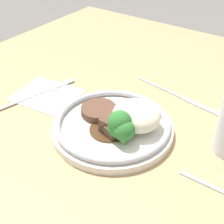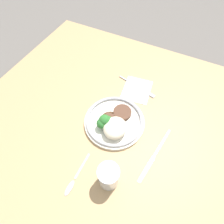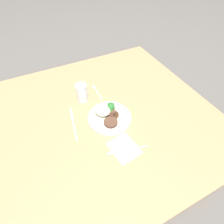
{
  "view_description": "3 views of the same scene",
  "coord_description": "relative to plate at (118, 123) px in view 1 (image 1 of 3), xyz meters",
  "views": [
    {
      "loc": [
        0.22,
        -0.38,
        0.42
      ],
      "look_at": [
        -0.07,
        0.03,
        0.05
      ],
      "focal_mm": 50.0,
      "sensor_mm": 36.0,
      "label": 1
    },
    {
      "loc": [
        0.26,
        0.14,
        0.64
      ],
      "look_at": [
        -0.07,
        -0.02,
        0.06
      ],
      "focal_mm": 28.0,
      "sensor_mm": 36.0,
      "label": 2
    },
    {
      "loc": [
        -0.6,
        0.26,
        0.76
      ],
      "look_at": [
        -0.04,
        -0.02,
        0.07
      ],
      "focal_mm": 28.0,
      "sensor_mm": 36.0,
      "label": 3
    }
  ],
  "objects": [
    {
      "name": "fork",
      "position": [
        -0.22,
        0.02,
        -0.02
      ],
      "size": [
        0.06,
        0.19,
        0.0
      ],
      "rotation": [
        0.0,
        0.0,
        1.33
      ],
      "color": "#ADADB2",
      "rests_on": "napkin"
    },
    {
      "name": "dining_table",
      "position": [
        0.04,
        -0.0,
        -0.04
      ],
      "size": [
        1.14,
        1.17,
        0.03
      ],
      "color": "tan",
      "rests_on": "ground"
    },
    {
      "name": "napkin",
      "position": [
        -0.21,
        0.01,
        -0.02
      ],
      "size": [
        0.15,
        0.13,
        0.0
      ],
      "color": "white",
      "rests_on": "dining_table"
    },
    {
      "name": "knife",
      "position": [
        0.05,
        0.18,
        -0.02
      ],
      "size": [
        0.23,
        0.05,
        0.0
      ],
      "rotation": [
        0.0,
        0.0,
        -0.16
      ],
      "color": "#ADADB2",
      "rests_on": "dining_table"
    },
    {
      "name": "plate",
      "position": [
        0.0,
        0.0,
        0.0
      ],
      "size": [
        0.23,
        0.23,
        0.07
      ],
      "color": "silver",
      "rests_on": "dining_table"
    },
    {
      "name": "ground_plane",
      "position": [
        0.04,
        -0.0,
        -0.06
      ],
      "size": [
        8.0,
        8.0,
        0.0
      ],
      "primitive_type": "plane",
      "color": "#5B5651"
    }
  ]
}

